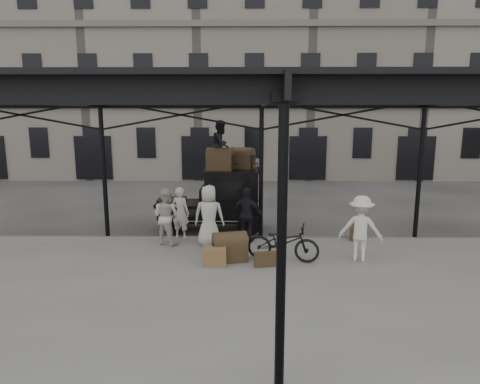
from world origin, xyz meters
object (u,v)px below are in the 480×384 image
object	(u,v)px
bicycle	(283,242)
steamer_trunk_platform	(230,249)
steamer_trunk_roof_near	(220,161)
porter_left	(181,213)
taxi	(223,197)
porter_official	(247,215)

from	to	relation	value
bicycle	steamer_trunk_platform	size ratio (longest dim) A/B	2.15
steamer_trunk_platform	steamer_trunk_roof_near	bearing A→B (deg)	85.10
steamer_trunk_roof_near	steamer_trunk_platform	size ratio (longest dim) A/B	0.95
steamer_trunk_roof_near	steamer_trunk_platform	xyz separation A→B (m)	(0.45, -3.34, -2.01)
bicycle	porter_left	bearing A→B (deg)	69.53
bicycle	steamer_trunk_roof_near	bearing A→B (deg)	42.98
porter_left	steamer_trunk_platform	distance (m)	2.70
porter_left	steamer_trunk_platform	world-z (taller)	porter_left
taxi	steamer_trunk_platform	xyz separation A→B (m)	(0.37, -3.59, -0.72)
steamer_trunk_roof_near	steamer_trunk_platform	world-z (taller)	steamer_trunk_roof_near
taxi	steamer_trunk_roof_near	size ratio (longest dim) A/B	4.17
taxi	steamer_trunk_platform	world-z (taller)	taxi
bicycle	steamer_trunk_platform	xyz separation A→B (m)	(-1.45, -0.02, -0.18)
bicycle	steamer_trunk_roof_near	distance (m)	4.24
porter_official	steamer_trunk_platform	bearing A→B (deg)	93.40
bicycle	steamer_trunk_platform	world-z (taller)	bicycle
steamer_trunk_platform	taxi	bearing A→B (deg)	83.30
taxi	bicycle	distance (m)	4.04
porter_left	steamer_trunk_roof_near	size ratio (longest dim) A/B	1.91
taxi	porter_official	bearing A→B (deg)	-65.49
porter_left	porter_official	bearing A→B (deg)	-166.30
porter_left	porter_official	distance (m)	2.15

